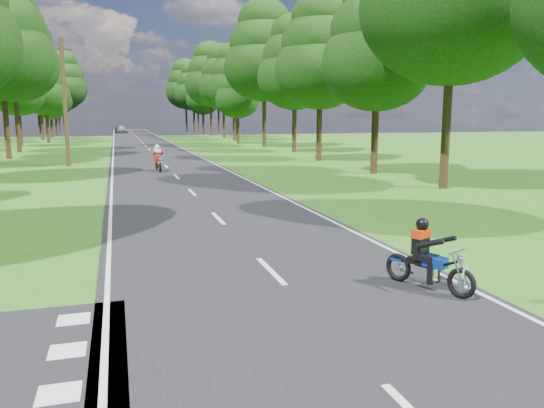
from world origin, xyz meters
name	(u,v)px	position (x,y,z in m)	size (l,w,h in m)	color
ground	(303,304)	(0.00, 0.00, 0.00)	(160.00, 160.00, 0.00)	#275E15
main_road	(146,146)	(0.00, 50.00, 0.01)	(7.00, 140.00, 0.02)	black
road_markings	(145,147)	(-0.14, 48.13, 0.02)	(7.40, 140.00, 0.01)	silver
treeline	(150,74)	(1.43, 60.06, 8.25)	(40.00, 115.35, 14.78)	black
telegraph_pole	(65,102)	(-6.00, 28.00, 4.07)	(1.20, 0.26, 8.00)	#382616
rider_near_blue	(429,254)	(2.52, 0.03, 0.69)	(0.54, 1.62, 1.35)	#0D2D96
rider_far_red	(158,158)	(-0.71, 23.17, 0.80)	(0.62, 1.86, 1.55)	#9E260C
distant_car	(121,129)	(-2.02, 92.61, 0.73)	(1.67, 4.16, 1.42)	#AAADB1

